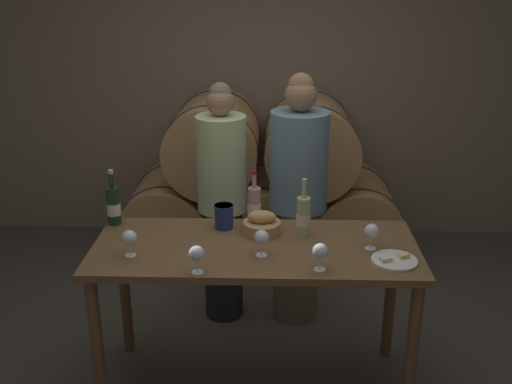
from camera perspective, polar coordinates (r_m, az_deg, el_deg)
The scene contains 17 objects.
ground_plane at distance 3.66m, azimuth -0.07°, elevation -17.65°, with size 10.00×10.00×0.00m, color #4C473F.
stone_wall_back at distance 5.15m, azimuth 0.74°, elevation 13.17°, with size 10.00×0.12×3.20m.
barrel_stack at distance 4.83m, azimuth 0.56°, elevation 0.46°, with size 2.22×0.90×1.34m.
tasting_table at distance 3.24m, azimuth -0.08°, elevation -6.96°, with size 1.73×0.72×0.88m.
person_left at distance 3.91m, azimuth -3.22°, elevation -1.12°, with size 0.32×0.32×1.61m.
person_right at distance 3.89m, azimuth 4.01°, elevation -0.91°, with size 0.37×0.37×1.67m.
wine_bottle_red at distance 3.51m, azimuth -13.42°, elevation -1.26°, with size 0.08×0.08×0.33m.
wine_bottle_white at distance 3.28m, azimuth 4.54°, elevation -2.31°, with size 0.08×0.08×0.33m.
wine_bottle_rose at distance 3.43m, azimuth -0.18°, elevation -1.22°, with size 0.08×0.08×0.32m.
blue_crock at distance 3.38m, azimuth -3.08°, elevation -2.25°, with size 0.11×0.11×0.14m.
bread_basket at distance 3.31m, azimuth 0.56°, elevation -3.13°, with size 0.21×0.21×0.13m.
cheese_plate at distance 3.10m, azimuth 13.04°, elevation -6.35°, with size 0.23×0.23×0.04m.
wine_glass_far_left at distance 3.11m, azimuth -11.99°, elevation -4.32°, with size 0.08×0.08×0.14m.
wine_glass_left at distance 2.89m, azimuth -5.68°, elevation -5.92°, with size 0.08×0.08×0.14m.
wine_glass_center at distance 3.04m, azimuth 0.52°, elevation -4.40°, with size 0.08×0.08×0.14m.
wine_glass_right at distance 2.92m, azimuth 6.14°, elevation -5.68°, with size 0.08×0.08×0.14m.
wine_glass_far_right at distance 3.17m, azimuth 10.96°, elevation -3.72°, with size 0.08×0.08×0.14m.
Camera 1 is at (0.09, -2.87, 2.26)m, focal length 42.00 mm.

